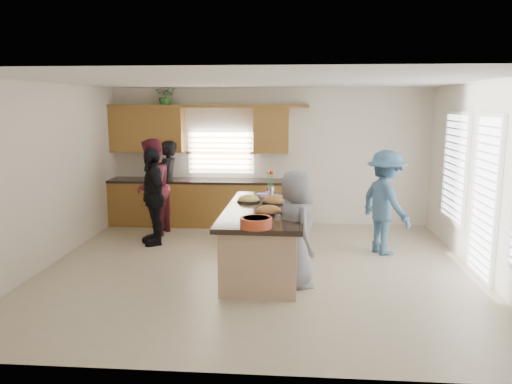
# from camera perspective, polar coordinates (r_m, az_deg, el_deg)

# --- Properties ---
(floor) EXTENTS (6.50, 6.50, 0.00)m
(floor) POSITION_cam_1_polar(r_m,az_deg,el_deg) (7.68, 0.24, -8.78)
(floor) COLOR #C2AF90
(floor) RESTS_ON ground
(room_shell) EXTENTS (6.52, 6.02, 2.81)m
(room_shell) POSITION_cam_1_polar(r_m,az_deg,el_deg) (7.29, 0.25, 5.50)
(room_shell) COLOR silver
(room_shell) RESTS_ON ground
(back_cabinetry) EXTENTS (4.08, 0.66, 2.46)m
(back_cabinetry) POSITION_cam_1_polar(r_m,az_deg,el_deg) (10.30, -6.77, 1.24)
(back_cabinetry) COLOR olive
(back_cabinetry) RESTS_ON ground
(right_wall_glazing) EXTENTS (0.06, 4.00, 2.25)m
(right_wall_glazing) POSITION_cam_1_polar(r_m,az_deg,el_deg) (7.69, 24.86, 0.60)
(right_wall_glazing) COLOR white
(right_wall_glazing) RESTS_ON ground
(island) EXTENTS (1.19, 2.72, 0.95)m
(island) POSITION_cam_1_polar(r_m,az_deg,el_deg) (7.56, 0.97, -5.51)
(island) COLOR tan
(island) RESTS_ON ground
(platter_front) EXTENTS (0.40, 0.40, 0.16)m
(platter_front) POSITION_cam_1_polar(r_m,az_deg,el_deg) (7.09, 1.44, -2.20)
(platter_front) COLOR black
(platter_front) RESTS_ON island
(platter_mid) EXTENTS (0.46, 0.46, 0.18)m
(platter_mid) POSITION_cam_1_polar(r_m,az_deg,el_deg) (7.83, 2.32, -1.02)
(platter_mid) COLOR black
(platter_mid) RESTS_ON island
(platter_back) EXTENTS (0.38, 0.38, 0.15)m
(platter_back) POSITION_cam_1_polar(r_m,az_deg,el_deg) (7.91, -0.84, -0.90)
(platter_back) COLOR black
(platter_back) RESTS_ON island
(salad_bowl) EXTENTS (0.41, 0.41, 0.13)m
(salad_bowl) POSITION_cam_1_polar(r_m,az_deg,el_deg) (6.25, -0.00, -3.45)
(salad_bowl) COLOR #BA4022
(salad_bowl) RESTS_ON island
(clear_cup) EXTENTS (0.08, 0.08, 0.09)m
(clear_cup) POSITION_cam_1_polar(r_m,az_deg,el_deg) (6.59, 2.49, -2.97)
(clear_cup) COLOR white
(clear_cup) RESTS_ON island
(plate_stack) EXTENTS (0.21, 0.21, 0.04)m
(plate_stack) POSITION_cam_1_polar(r_m,az_deg,el_deg) (8.37, 0.75, -0.33)
(plate_stack) COLOR #C595D9
(plate_stack) RESTS_ON island
(flower_vase) EXTENTS (0.14, 0.14, 0.42)m
(flower_vase) POSITION_cam_1_polar(r_m,az_deg,el_deg) (8.48, 1.67, 1.11)
(flower_vase) COLOR silver
(flower_vase) RESTS_ON island
(potted_plant) EXTENTS (0.43, 0.37, 0.47)m
(potted_plant) POSITION_cam_1_polar(r_m,az_deg,el_deg) (10.40, -10.19, 10.77)
(potted_plant) COLOR #347930
(potted_plant) RESTS_ON back_cabinetry
(woman_left_back) EXTENTS (0.52, 0.70, 1.75)m
(woman_left_back) POSITION_cam_1_polar(r_m,az_deg,el_deg) (10.31, -10.07, 0.95)
(woman_left_back) COLOR black
(woman_left_back) RESTS_ON ground
(woman_left_mid) EXTENTS (0.78, 0.96, 1.84)m
(woman_left_mid) POSITION_cam_1_polar(r_m,az_deg,el_deg) (9.57, -11.82, 0.48)
(woman_left_mid) COLOR maroon
(woman_left_mid) RESTS_ON ground
(woman_left_front) EXTENTS (0.85, 1.09, 1.73)m
(woman_left_front) POSITION_cam_1_polar(r_m,az_deg,el_deg) (9.01, -11.69, -0.49)
(woman_left_front) COLOR black
(woman_left_front) RESTS_ON ground
(woman_right_back) EXTENTS (1.09, 1.29, 1.74)m
(woman_right_back) POSITION_cam_1_polar(r_m,az_deg,el_deg) (8.51, 14.59, -1.18)
(woman_right_back) COLOR #345572
(woman_right_back) RESTS_ON ground
(woman_right_front) EXTENTS (0.75, 0.92, 1.62)m
(woman_right_front) POSITION_cam_1_polar(r_m,az_deg,el_deg) (6.81, 4.56, -4.18)
(woman_right_front) COLOR gray
(woman_right_front) RESTS_ON ground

